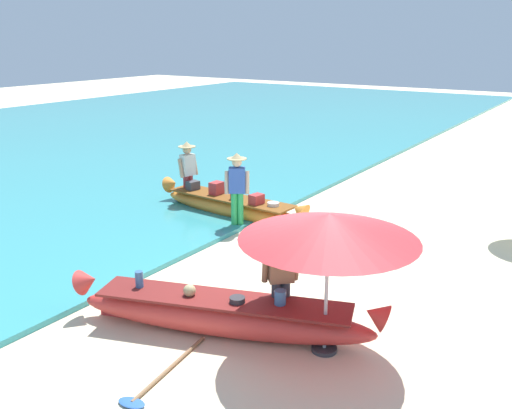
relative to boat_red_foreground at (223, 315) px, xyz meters
The scene contains 10 objects.
ground_plane 1.37m from the boat_red_foreground, 73.85° to the left, with size 80.00×80.00×0.00m, color beige.
sea 17.11m from the boat_red_foreground, 147.16° to the left, with size 24.00×56.00×0.10m, color teal.
boat_red_foreground is the anchor object (origin of this frame).
boat_orange_midground 5.64m from the boat_red_foreground, 124.74° to the left, with size 4.33×0.92×0.79m.
person_vendor_hatted 4.80m from the boat_red_foreground, 122.64° to the left, with size 0.57×0.47×1.75m.
person_tourist_customer 1.04m from the boat_red_foreground, 39.18° to the left, with size 0.53×0.52×1.60m.
person_vendor_assistant 6.75m from the boat_red_foreground, 134.17° to the left, with size 0.44×0.58×1.67m.
patio_umbrella_large 2.15m from the boat_red_foreground, 14.83° to the left, with size 2.40×2.40×2.02m.
cooler_box 1.80m from the boat_red_foreground, 168.09° to the right, with size 0.52×0.31×0.34m, color #C63838.
paddle 1.45m from the boat_red_foreground, 89.20° to the right, with size 0.44×1.77×0.05m.
Camera 1 is at (4.16, -7.27, 4.25)m, focal length 39.79 mm.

